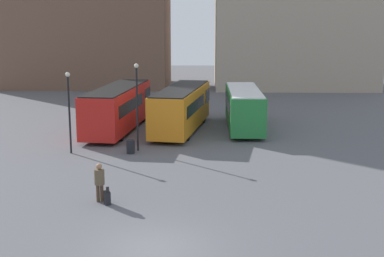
# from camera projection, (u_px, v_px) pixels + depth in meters

# --- Properties ---
(ground_plane) EXTENTS (160.00, 160.00, 0.00)m
(ground_plane) POSITION_uv_depth(u_px,v_px,m) (154.00, 248.00, 19.39)
(ground_plane) COLOR #56565B
(bus_0) EXTENTS (3.72, 11.31, 3.26)m
(bus_0) POSITION_uv_depth(u_px,v_px,m) (118.00, 107.00, 39.88)
(bus_0) COLOR red
(bus_0) RESTS_ON ground_plane
(bus_1) EXTENTS (4.22, 10.98, 3.21)m
(bus_1) POSITION_uv_depth(u_px,v_px,m) (182.00, 107.00, 39.84)
(bus_1) COLOR orange
(bus_1) RESTS_ON ground_plane
(bus_2) EXTENTS (2.49, 9.54, 3.02)m
(bus_2) POSITION_uv_depth(u_px,v_px,m) (244.00, 107.00, 40.49)
(bus_2) COLOR #237A38
(bus_2) RESTS_ON ground_plane
(traveler) EXTENTS (0.59, 0.59, 1.79)m
(traveler) POSITION_uv_depth(u_px,v_px,m) (99.00, 179.00, 24.10)
(traveler) COLOR #4C3828
(traveler) RESTS_ON ground_plane
(suitcase) EXTENTS (0.38, 0.49, 0.86)m
(suitcase) POSITION_uv_depth(u_px,v_px,m) (107.00, 198.00, 23.91)
(suitcase) COLOR black
(suitcase) RESTS_ON ground_plane
(lamp_post_0) EXTENTS (0.28, 0.28, 5.03)m
(lamp_post_0) POSITION_uv_depth(u_px,v_px,m) (69.00, 105.00, 32.60)
(lamp_post_0) COLOR black
(lamp_post_0) RESTS_ON ground_plane
(lamp_post_1) EXTENTS (0.28, 0.28, 5.50)m
(lamp_post_1) POSITION_uv_depth(u_px,v_px,m) (137.00, 100.00, 33.23)
(lamp_post_1) COLOR black
(lamp_post_1) RESTS_ON ground_plane
(trash_bin) EXTENTS (0.52, 0.52, 0.85)m
(trash_bin) POSITION_uv_depth(u_px,v_px,m) (131.00, 147.00, 33.03)
(trash_bin) COLOR black
(trash_bin) RESTS_ON ground_plane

